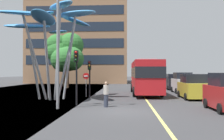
# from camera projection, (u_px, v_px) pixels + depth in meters

# --- Properties ---
(ground) EXTENTS (120.00, 240.00, 0.10)m
(ground) POSITION_uv_depth(u_px,v_px,m) (112.00, 112.00, 14.80)
(ground) COLOR #38383A
(red_bus) EXTENTS (2.91, 10.39, 3.61)m
(red_bus) POSITION_uv_depth(u_px,v_px,m) (145.00, 75.00, 26.13)
(red_bus) COLOR red
(red_bus) RESTS_ON ground
(leaf_sculpture) EXTENTS (7.98, 8.70, 8.20)m
(leaf_sculpture) POSITION_uv_depth(u_px,v_px,m) (51.00, 22.00, 21.40)
(leaf_sculpture) COLOR #9EA0A5
(leaf_sculpture) RESTS_ON ground
(traffic_light_kerb_near) EXTENTS (0.28, 0.42, 3.79)m
(traffic_light_kerb_near) POSITION_uv_depth(u_px,v_px,m) (76.00, 66.00, 17.42)
(traffic_light_kerb_near) COLOR black
(traffic_light_kerb_near) RESTS_ON ground
(traffic_light_kerb_far) EXTENTS (0.28, 0.42, 3.28)m
(traffic_light_kerb_far) POSITION_uv_depth(u_px,v_px,m) (90.00, 71.00, 22.30)
(traffic_light_kerb_far) COLOR black
(traffic_light_kerb_far) RESTS_ON ground
(car_parked_mid) EXTENTS (2.07, 4.33, 2.13)m
(car_parked_mid) POSITION_uv_depth(u_px,v_px,m) (193.00, 87.00, 21.77)
(car_parked_mid) COLOR gold
(car_parked_mid) RESTS_ON ground
(car_parked_far) EXTENTS (2.01, 4.02, 2.27)m
(car_parked_far) POSITION_uv_depth(u_px,v_px,m) (182.00, 83.00, 28.05)
(car_parked_far) COLOR silver
(car_parked_far) RESTS_ON ground
(car_side_street) EXTENTS (2.06, 4.59, 2.06)m
(car_side_street) POSITION_uv_depth(u_px,v_px,m) (173.00, 82.00, 33.76)
(car_side_street) COLOR black
(car_side_street) RESTS_ON ground
(car_far_side) EXTENTS (1.92, 4.13, 2.05)m
(car_far_side) POSITION_uv_depth(u_px,v_px,m) (163.00, 81.00, 40.35)
(car_far_side) COLOR navy
(car_far_side) RESTS_ON ground
(street_lamp) EXTENTS (1.82, 0.44, 8.22)m
(street_lamp) POSITION_uv_depth(u_px,v_px,m) (64.00, 25.00, 15.74)
(street_lamp) COLOR gray
(street_lamp) RESTS_ON ground
(tree_pavement_near) EXTENTS (5.78, 4.55, 8.51)m
(tree_pavement_near) POSITION_uv_depth(u_px,v_px,m) (63.00, 47.00, 39.38)
(tree_pavement_near) COLOR brown
(tree_pavement_near) RESTS_ON ground
(tree_pavement_far) EXTENTS (5.05, 4.00, 6.14)m
(tree_pavement_far) POSITION_uv_depth(u_px,v_px,m) (67.00, 59.00, 37.61)
(tree_pavement_far) COLOR brown
(tree_pavement_far) RESTS_ON ground
(pedestrian) EXTENTS (0.34, 0.34, 1.67)m
(pedestrian) POSITION_uv_depth(u_px,v_px,m) (106.00, 94.00, 16.56)
(pedestrian) COLOR #2D3342
(pedestrian) RESTS_ON ground
(no_entry_sign) EXTENTS (0.60, 0.12, 2.23)m
(no_entry_sign) POSITION_uv_depth(u_px,v_px,m) (86.00, 81.00, 23.66)
(no_entry_sign) COLOR gray
(no_entry_sign) RESTS_ON ground
(backdrop_building) EXTENTS (20.92, 12.95, 26.35)m
(backdrop_building) POSITION_uv_depth(u_px,v_px,m) (80.00, 24.00, 56.64)
(backdrop_building) COLOR #936B4C
(backdrop_building) RESTS_ON ground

